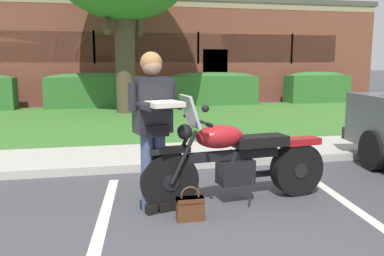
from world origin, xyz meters
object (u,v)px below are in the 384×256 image
(rider_person, at_px, (153,119))
(hedge_center_left, at_px, (96,90))
(handbag, at_px, (190,207))
(hedge_center_right, at_px, (213,88))
(brick_building, at_px, (96,53))
(hedge_right, at_px, (317,87))
(motorcycle, at_px, (243,160))

(rider_person, distance_m, hedge_center_left, 10.23)
(handbag, distance_m, hedge_center_right, 11.00)
(hedge_center_left, distance_m, hedge_center_right, 4.20)
(hedge_center_left, xyz_separation_m, hedge_center_right, (4.20, 0.00, 0.00))
(hedge_center_right, xyz_separation_m, brick_building, (-4.21, 5.41, 1.40))
(hedge_right, bearing_deg, brick_building, 147.25)
(brick_building, bearing_deg, hedge_right, -32.75)
(motorcycle, bearing_deg, hedge_center_left, 100.21)
(handbag, distance_m, hedge_center_left, 10.62)
(motorcycle, xyz_separation_m, handbag, (-0.72, -0.44, -0.34))
(motorcycle, height_order, rider_person, rider_person)
(hedge_right, relative_size, brick_building, 0.10)
(hedge_center_left, distance_m, brick_building, 5.58)
(motorcycle, bearing_deg, rider_person, -174.81)
(rider_person, relative_size, hedge_center_left, 0.51)
(rider_person, relative_size, hedge_center_right, 0.53)
(handbag, relative_size, hedge_center_right, 0.11)
(hedge_right, bearing_deg, rider_person, -126.74)
(rider_person, bearing_deg, hedge_center_right, 71.48)
(hedge_center_right, relative_size, hedge_right, 1.35)
(hedge_right, bearing_deg, motorcycle, -123.05)
(handbag, xyz_separation_m, hedge_center_left, (-1.10, 10.55, 0.51))
(hedge_center_left, relative_size, hedge_center_right, 1.04)
(handbag, height_order, hedge_right, hedge_right)
(hedge_right, bearing_deg, hedge_center_left, -180.00)
(hedge_center_right, bearing_deg, motorcycle, -103.24)
(hedge_center_left, bearing_deg, brick_building, 90.13)
(handbag, xyz_separation_m, hedge_right, (7.29, 10.55, 0.51))
(hedge_center_right, bearing_deg, brick_building, 127.90)
(hedge_center_left, height_order, brick_building, brick_building)
(handbag, bearing_deg, hedge_right, 55.34)
(motorcycle, relative_size, hedge_right, 0.93)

